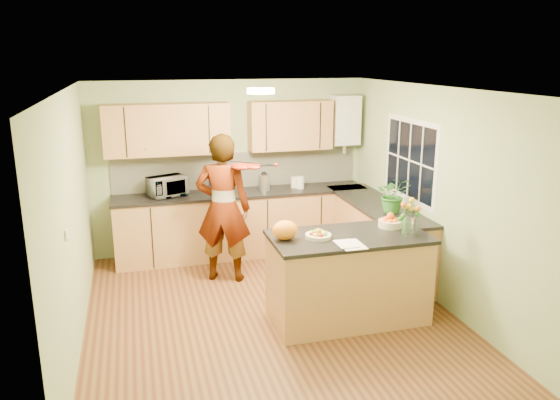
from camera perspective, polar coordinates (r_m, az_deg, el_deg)
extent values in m
plane|color=#542A18|center=(6.34, -1.18, -11.64)|extent=(4.50, 4.50, 0.00)
cube|color=white|center=(5.68, -1.32, 11.55)|extent=(4.00, 4.50, 0.02)
cube|color=#9AAF7D|center=(8.03, -5.14, 3.49)|extent=(4.00, 0.02, 2.50)
cube|color=#9AAF7D|center=(3.87, 6.96, -9.38)|extent=(4.00, 0.02, 2.50)
cube|color=#9AAF7D|center=(5.76, -20.94, -2.05)|extent=(0.02, 4.50, 2.50)
cube|color=#9AAF7D|center=(6.64, 15.74, 0.55)|extent=(0.02, 4.50, 2.50)
cube|color=#B27C47|center=(7.96, -3.92, -2.54)|extent=(3.60, 0.60, 0.90)
cube|color=black|center=(7.82, -3.96, 0.72)|extent=(3.64, 0.62, 0.04)
cube|color=#B27C47|center=(7.45, 10.00, -3.99)|extent=(0.60, 2.20, 0.90)
cube|color=black|center=(7.30, 10.09, -0.51)|extent=(0.62, 2.24, 0.04)
cube|color=beige|center=(8.04, -4.41, 3.16)|extent=(3.60, 0.02, 0.52)
cube|color=#B27C47|center=(7.66, -11.71, 7.24)|extent=(1.70, 0.34, 0.70)
cube|color=#B27C47|center=(7.96, 1.06, 7.82)|extent=(1.20, 0.34, 0.70)
cube|color=white|center=(8.24, 6.79, 8.31)|extent=(0.40, 0.30, 0.72)
cylinder|color=silver|center=(8.30, 6.71, 5.57)|extent=(0.06, 0.06, 0.20)
cube|color=white|center=(7.08, 13.41, 4.07)|extent=(0.01, 1.30, 1.05)
cube|color=black|center=(7.08, 13.38, 4.07)|extent=(0.01, 1.18, 0.92)
cube|color=white|center=(5.18, -21.42, -3.39)|extent=(0.02, 0.09, 0.09)
cylinder|color=#FFEABF|center=(5.97, -2.02, 11.32)|extent=(0.30, 0.30, 0.06)
cylinder|color=white|center=(5.97, -2.03, 11.61)|extent=(0.10, 0.10, 0.02)
cube|color=#B27C47|center=(6.06, 7.09, -8.20)|extent=(1.65, 0.83, 0.93)
cube|color=black|center=(5.89, 7.24, -3.85)|extent=(1.69, 0.87, 0.04)
cylinder|color=beige|center=(5.76, 4.02, -3.78)|extent=(0.27, 0.27, 0.04)
cylinder|color=beige|center=(6.22, 11.43, -2.43)|extent=(0.26, 0.26, 0.08)
cylinder|color=silver|center=(5.95, 13.30, -2.68)|extent=(0.11, 0.11, 0.21)
ellipsoid|color=orange|center=(5.68, 0.53, -3.16)|extent=(0.32, 0.29, 0.20)
cube|color=white|center=(5.58, 7.46, -4.63)|extent=(0.24, 0.32, 0.01)
imported|color=#E0B089|center=(6.94, -5.96, -0.87)|extent=(0.82, 0.68, 1.91)
imported|color=white|center=(7.69, -11.71, 1.40)|extent=(0.58, 0.50, 0.27)
cube|color=navy|center=(7.75, -6.19, 1.62)|extent=(0.32, 0.24, 0.25)
cylinder|color=silver|center=(7.87, -1.67, 1.85)|extent=(0.17, 0.17, 0.23)
sphere|color=black|center=(7.83, -1.68, 2.98)|extent=(0.08, 0.08, 0.08)
cylinder|color=beige|center=(8.03, 1.50, 1.87)|extent=(0.12, 0.12, 0.16)
cylinder|color=white|center=(7.98, 2.12, 1.84)|extent=(0.13, 0.13, 0.18)
imported|color=#2E7426|center=(6.87, 11.78, 0.55)|extent=(0.50, 0.47, 0.45)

